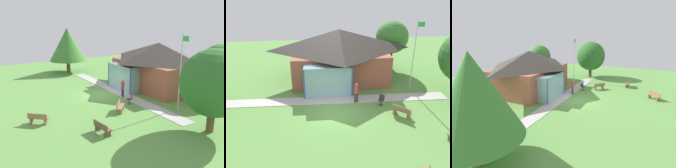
# 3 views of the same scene
# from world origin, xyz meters

# --- Properties ---
(ground_plane) EXTENTS (44.00, 44.00, 0.00)m
(ground_plane) POSITION_xyz_m (0.00, 0.00, 0.00)
(ground_plane) COLOR #609947
(pavilion) EXTENTS (9.91, 7.87, 4.90)m
(pavilion) POSITION_xyz_m (0.95, 6.61, 2.55)
(pavilion) COLOR #A35642
(pavilion) RESTS_ON ground_plane
(footpath) EXTENTS (19.44, 1.69, 0.03)m
(footpath) POSITION_xyz_m (0.00, 2.06, 0.01)
(footpath) COLOR #BCB7B2
(footpath) RESTS_ON ground_plane
(flagpole) EXTENTS (0.64, 0.08, 6.24)m
(flagpole) POSITION_xyz_m (7.15, 3.43, 3.42)
(flagpole) COLOR silver
(flagpole) RESTS_ON ground_plane
(bench_front_right) EXTENTS (1.35, 1.40, 0.84)m
(bench_front_right) POSITION_xyz_m (3.70, -7.21, 0.40)
(bench_front_right) COLOR olive
(bench_front_right) RESTS_ON ground_plane
(bench_lawn_far_right) EXTENTS (1.54, 0.59, 0.84)m
(bench_lawn_far_right) POSITION_xyz_m (7.52, -4.14, 0.40)
(bench_lawn_far_right) COLOR brown
(bench_lawn_far_right) RESTS_ON ground_plane
(bench_mid_right) EXTENTS (1.39, 1.36, 0.84)m
(bench_mid_right) POSITION_xyz_m (4.87, -0.89, 0.40)
(bench_mid_right) COLOR olive
(bench_mid_right) RESTS_ON ground_plane
(patio_chair_lawn_spare) EXTENTS (0.60, 0.60, 0.86)m
(patio_chair_lawn_spare) POSITION_xyz_m (3.81, 0.91, 0.42)
(patio_chair_lawn_spare) COLOR #33383D
(patio_chair_lawn_spare) RESTS_ON ground_plane
(visitor_on_path) EXTENTS (0.34, 0.34, 1.74)m
(visitor_on_path) POSITION_xyz_m (1.85, 1.49, 1.02)
(visitor_on_path) COLOR #2D3347
(visitor_on_path) RESTS_ON ground_plane
(tree_west_hedge) EXTENTS (5.01, 5.01, 6.20)m
(tree_west_hedge) POSITION_xyz_m (-11.57, 1.55, 3.94)
(tree_west_hedge) COLOR brown
(tree_west_hedge) RESTS_ON ground_plane
(tree_behind_pavilion_right) EXTENTS (3.45, 3.45, 5.18)m
(tree_behind_pavilion_right) POSITION_xyz_m (6.91, 8.98, 3.43)
(tree_behind_pavilion_right) COLOR brown
(tree_behind_pavilion_right) RESTS_ON ground_plane
(tree_east_hedge) EXTENTS (4.47, 4.47, 5.62)m
(tree_east_hedge) POSITION_xyz_m (11.14, 2.14, 3.37)
(tree_east_hedge) COLOR brown
(tree_east_hedge) RESTS_ON ground_plane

